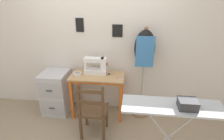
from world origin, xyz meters
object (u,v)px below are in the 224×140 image
Objects in this scene: fabric_bowl at (78,74)px; sewing_machine at (97,66)px; scissors at (118,78)px; ironing_board at (172,109)px; dress_form at (144,53)px; thread_spool_near_machine at (109,74)px; wooden_chair at (93,111)px; filing_cabinet at (57,92)px; storage_box at (188,104)px.

sewing_machine is at bearing 19.03° from fabric_bowl.
scissors is (0.38, -0.15, -0.13)m from sewing_machine.
ironing_board is at bearing -33.43° from fabric_bowl.
dress_form is at bearing 104.74° from ironing_board.
sewing_machine is at bearing 173.27° from thread_spool_near_machine.
fabric_bowl is 1.63m from ironing_board.
sewing_machine is at bearing 94.75° from wooden_chair.
fabric_bowl reaches higher than filing_cabinet.
ironing_board is 5.52× the size of storage_box.
sewing_machine is at bearing 136.21° from ironing_board.
wooden_chair is 0.96m from filing_cabinet.
scissors is 0.13× the size of filing_cabinet.
filing_cabinet is (-0.96, -0.03, -0.41)m from thread_spool_near_machine.
ironing_board is (1.36, -0.90, 0.04)m from fabric_bowl.
wooden_chair is at bearing -139.33° from dress_form.
dress_form is (1.09, 0.14, 0.36)m from fabric_bowl.
sewing_machine reaches higher than thread_spool_near_machine.
dress_form reaches higher than fabric_bowl.
sewing_machine is 0.82m from dress_form.
fabric_bowl is 2.99× the size of thread_spool_near_machine.
dress_form reaches higher than ironing_board.
sewing_machine is 1.94× the size of storage_box.
sewing_machine is 3.75× the size of scissors.
sewing_machine reaches higher than wooden_chair.
wooden_chair is 1.19× the size of filing_cabinet.
thread_spool_near_machine is 1.42m from storage_box.
ironing_board reaches higher than thread_spool_near_machine.
dress_form is at bearing 24.86° from scissors.
wooden_chair is 0.84× the size of ironing_board.
wooden_chair is 1.33m from storage_box.
sewing_machine is at bearing 158.19° from scissors.
wooden_chair is 0.59× the size of dress_form.
fabric_bowl is 0.61m from filing_cabinet.
dress_form reaches higher than scissors.
scissors is 1.22m from storage_box.
wooden_chair is 4.62× the size of storage_box.
ironing_board is (1.05, -1.01, -0.07)m from sewing_machine.
filing_cabinet is at bearing -175.71° from sewing_machine.
filing_cabinet is at bearing 152.21° from ironing_board.
fabric_bowl is at bearing -6.61° from filing_cabinet.
wooden_chair is at bearing 158.41° from storage_box.
wooden_chair reaches higher than filing_cabinet.
storage_box is at bearing -31.90° from fabric_bowl.
sewing_machine is 0.35m from fabric_bowl.
ironing_board is at bearing -49.44° from thread_spool_near_machine.
dress_form is 7.84× the size of storage_box.
dress_form is (0.73, 0.62, 0.72)m from wooden_chair.
thread_spool_near_machine is 0.67m from dress_form.
dress_form is at bearing 5.90° from thread_spool_near_machine.
ironing_board is at bearing -22.55° from wooden_chair.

